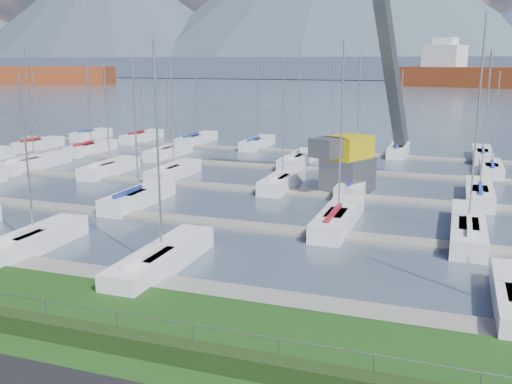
% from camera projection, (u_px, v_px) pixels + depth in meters
% --- Properties ---
extents(water, '(800.00, 540.00, 0.20)m').
position_uv_depth(water, '(437.00, 84.00, 259.03)').
color(water, '#455265').
extents(hedge, '(80.00, 0.70, 0.70)m').
position_uv_depth(hedge, '(136.00, 344.00, 19.49)').
color(hedge, '#1E3413').
rests_on(hedge, grass).
extents(fence, '(80.00, 0.04, 0.04)m').
position_uv_depth(fence, '(141.00, 316.00, 19.66)').
color(fence, gray).
rests_on(fence, grass).
extents(foothill, '(900.00, 80.00, 12.00)m').
position_uv_depth(foothill, '(443.00, 68.00, 321.94)').
color(foothill, '#465167').
rests_on(foothill, water).
extents(mountains, '(1190.00, 360.00, 115.00)m').
position_uv_depth(mountains, '(462.00, 4.00, 379.03)').
color(mountains, '#435262').
rests_on(mountains, water).
extents(docks, '(90.00, 41.60, 0.25)m').
position_uv_depth(docks, '(316.00, 194.00, 43.88)').
color(docks, gray).
rests_on(docks, water).
extents(crane, '(6.30, 13.47, 22.35)m').
position_uv_depth(crane, '(358.00, 120.00, 44.47)').
color(crane, slate).
rests_on(crane, water).
extents(cargo_ship_west, '(84.13, 39.76, 21.50)m').
position_uv_depth(cargo_ship_west, '(7.00, 75.00, 248.73)').
color(cargo_ship_west, maroon).
rests_on(cargo_ship_west, water).
extents(sailboat_fleet, '(75.37, 49.98, 12.91)m').
position_uv_depth(sailboat_fleet, '(305.00, 119.00, 45.86)').
color(sailboat_fleet, silver).
rests_on(sailboat_fleet, water).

